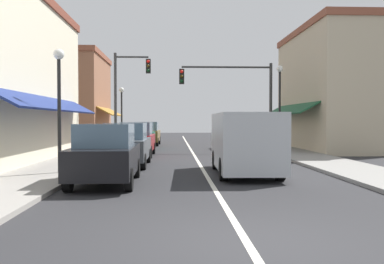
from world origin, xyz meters
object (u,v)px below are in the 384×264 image
parked_car_third_left (137,139)px  parked_car_nearest_left (106,154)px  street_lamp_right_mid (280,95)px  street_lamp_left_far (122,106)px  van_in_lane (244,141)px  parked_car_distant_left (148,134)px  street_lamp_left_near (59,89)px  parked_car_far_left (141,136)px  traffic_signal_left_corner (126,87)px  traffic_signal_mast_arm (238,90)px  parked_car_second_left (126,145)px

parked_car_third_left → parked_car_nearest_left: bearing=-89.4°
street_lamp_right_mid → street_lamp_left_far: bearing=142.2°
parked_car_third_left → van_in_lane: (4.41, -7.70, 0.27)m
parked_car_distant_left → street_lamp_left_near: street_lamp_left_near is taller
parked_car_far_left → traffic_signal_left_corner: (-0.90, -0.57, 3.09)m
traffic_signal_mast_arm → street_lamp_left_far: bearing=144.4°
parked_car_distant_left → street_lamp_right_mid: street_lamp_right_mid is taller
traffic_signal_left_corner → street_lamp_right_mid: bearing=-22.1°
parked_car_second_left → traffic_signal_left_corner: 10.11m
parked_car_distant_left → van_in_lane: 17.90m
parked_car_third_left → street_lamp_right_mid: bearing=8.3°
parked_car_third_left → traffic_signal_left_corner: traffic_signal_left_corner is taller
parked_car_nearest_left → parked_car_third_left: size_ratio=1.00×
parked_car_second_left → traffic_signal_left_corner: size_ratio=0.67×
parked_car_nearest_left → street_lamp_left_far: (-1.78, 18.33, 2.05)m
traffic_signal_mast_arm → traffic_signal_left_corner: 7.06m
traffic_signal_mast_arm → street_lamp_left_near: 13.45m
parked_car_third_left → street_lamp_left_near: size_ratio=0.97×
parked_car_nearest_left → parked_car_second_left: bearing=88.5°
van_in_lane → street_lamp_right_mid: size_ratio=1.06×
van_in_lane → street_lamp_left_near: 6.54m
parked_car_far_left → street_lamp_left_far: 4.26m
parked_car_third_left → van_in_lane: van_in_lane is taller
parked_car_nearest_left → parked_car_far_left: (-0.11, 14.99, 0.00)m
traffic_signal_left_corner → street_lamp_left_far: bearing=101.1°
street_lamp_left_far → parked_car_third_left: bearing=-78.0°
street_lamp_left_near → parked_car_third_left: bearing=76.6°
parked_car_nearest_left → traffic_signal_left_corner: 14.78m
street_lamp_left_near → street_lamp_left_far: street_lamp_left_far is taller
parked_car_nearest_left → parked_car_distant_left: (0.03, 19.42, 0.00)m
traffic_signal_mast_arm → street_lamp_left_near: (-7.71, -10.99, -0.79)m
traffic_signal_left_corner → parked_car_second_left: bearing=-83.6°
parked_car_distant_left → parked_car_nearest_left: bearing=-89.0°
van_in_lane → street_lamp_left_far: (-6.23, 16.25, 1.78)m
parked_car_far_left → parked_car_distant_left: (0.14, 4.43, 0.00)m
street_lamp_left_near → street_lamp_right_mid: street_lamp_right_mid is taller
parked_car_far_left → street_lamp_left_far: (-1.67, 3.34, 2.05)m
parked_car_far_left → street_lamp_left_far: street_lamp_left_far is taller
parked_car_second_left → traffic_signal_left_corner: traffic_signal_left_corner is taller
van_in_lane → parked_car_far_left: bearing=110.9°
parked_car_distant_left → street_lamp_left_near: (-1.87, -17.56, 2.04)m
parked_car_distant_left → traffic_signal_left_corner: bearing=-100.7°
parked_car_third_left → traffic_signal_mast_arm: size_ratio=0.73×
street_lamp_left_near → traffic_signal_mast_arm: bearing=55.0°
street_lamp_right_mid → parked_car_second_left: bearing=-142.8°
parked_car_nearest_left → parked_car_distant_left: 19.42m
street_lamp_right_mid → parked_car_nearest_left: bearing=-126.2°
parked_car_third_left → parked_car_distant_left: same height
parked_car_distant_left → van_in_lane: size_ratio=0.79×
parked_car_nearest_left → van_in_lane: van_in_lane is taller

